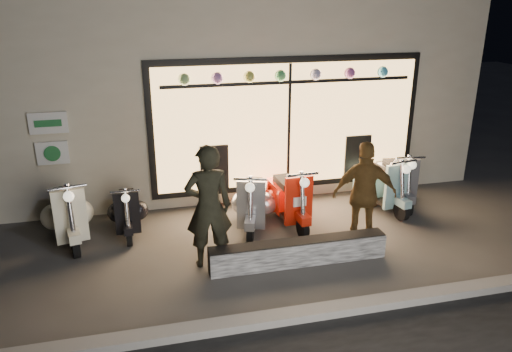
{
  "coord_description": "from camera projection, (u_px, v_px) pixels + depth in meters",
  "views": [
    {
      "loc": [
        -2.08,
        -7.16,
        3.97
      ],
      "look_at": [
        -0.19,
        0.6,
        1.05
      ],
      "focal_mm": 35.0,
      "sensor_mm": 36.0,
      "label": 1
    }
  ],
  "objects": [
    {
      "name": "graffiti_barrier",
      "position": [
        298.0,
        252.0,
        7.74
      ],
      "size": [
        2.8,
        0.28,
        0.4
      ],
      "primitive_type": "cube",
      "color": "black",
      "rests_on": "ground"
    },
    {
      "name": "shop_building",
      "position": [
        221.0,
        75.0,
        12.19
      ],
      "size": [
        10.2,
        6.23,
        4.2
      ],
      "color": "beige",
      "rests_on": "ground"
    },
    {
      "name": "scooter_black",
      "position": [
        128.0,
        209.0,
        8.86
      ],
      "size": [
        0.42,
        1.29,
        0.93
      ],
      "rotation": [
        0.0,
        0.0,
        0.01
      ],
      "color": "black",
      "rests_on": "ground"
    },
    {
      "name": "scooter_grey",
      "position": [
        394.0,
        179.0,
        10.11
      ],
      "size": [
        0.64,
        1.55,
        1.1
      ],
      "rotation": [
        0.0,
        0.0,
        -0.15
      ],
      "color": "black",
      "rests_on": "ground"
    },
    {
      "name": "scooter_cream",
      "position": [
        68.0,
        212.0,
        8.55
      ],
      "size": [
        0.73,
        1.6,
        1.14
      ],
      "rotation": [
        0.0,
        0.0,
        0.21
      ],
      "color": "black",
      "rests_on": "ground"
    },
    {
      "name": "scooter_blue",
      "position": [
        378.0,
        184.0,
        9.85
      ],
      "size": [
        0.63,
        1.53,
        1.09
      ],
      "rotation": [
        0.0,
        0.0,
        0.15
      ],
      "color": "black",
      "rests_on": "ground"
    },
    {
      "name": "woman",
      "position": [
        365.0,
        194.0,
        8.16
      ],
      "size": [
        1.12,
        0.69,
        1.78
      ],
      "primitive_type": "imported",
      "rotation": [
        0.0,
        0.0,
        2.88
      ],
      "color": "brown",
      "rests_on": "ground"
    },
    {
      "name": "kerb",
      "position": [
        317.0,
        312.0,
        6.52
      ],
      "size": [
        40.0,
        0.25,
        0.12
      ],
      "primitive_type": "cube",
      "color": "slate",
      "rests_on": "ground"
    },
    {
      "name": "man",
      "position": [
        209.0,
        207.0,
        7.47
      ],
      "size": [
        0.72,
        0.48,
        1.94
      ],
      "primitive_type": "imported",
      "rotation": [
        0.0,
        0.0,
        3.13
      ],
      "color": "black",
      "rests_on": "ground"
    },
    {
      "name": "scooter_red",
      "position": [
        287.0,
        197.0,
        9.21
      ],
      "size": [
        0.54,
        1.55,
        1.11
      ],
      "rotation": [
        0.0,
        0.0,
        0.06
      ],
      "color": "black",
      "rests_on": "ground"
    },
    {
      "name": "ground",
      "position": [
        275.0,
        246.0,
        8.36
      ],
      "size": [
        40.0,
        40.0,
        0.0
      ],
      "primitive_type": "plane",
      "color": "#383533",
      "rests_on": "ground"
    },
    {
      "name": "scooter_silver",
      "position": [
        253.0,
        201.0,
        9.06
      ],
      "size": [
        0.79,
        1.52,
        1.09
      ],
      "rotation": [
        0.0,
        0.0,
        -0.3
      ],
      "color": "black",
      "rests_on": "ground"
    }
  ]
}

